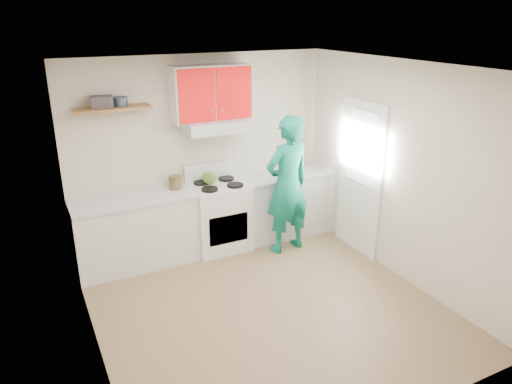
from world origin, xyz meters
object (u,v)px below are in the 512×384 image
kettle (209,178)px  person (287,185)px  tin (120,101)px  crock (175,183)px  stove (219,216)px

kettle → person: size_ratio=0.10×
tin → crock: (0.58, -0.11, -1.09)m
kettle → crock: crock is taller
crock → person: size_ratio=0.11×
stove → crock: crock is taller
stove → crock: bearing=169.8°
stove → kettle: kettle is taller
kettle → crock: size_ratio=0.98×
person → stove: bearing=-38.5°
stove → tin: size_ratio=5.20×
person → kettle: bearing=-40.6°
stove → tin: 2.00m
tin → kettle: bearing=-5.9°
kettle → person: 1.05m
tin → person: 2.36m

